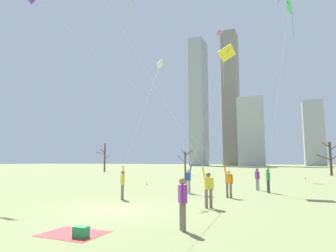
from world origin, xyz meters
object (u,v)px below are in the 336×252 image
(distant_kite_drifting_right_orange, at_px, (133,29))
(distant_kite_high_overhead_red, at_px, (282,22))
(kite_flyer_foreground_right_blue, at_px, (185,147))
(bare_tree_center, at_px, (185,161))
(bare_tree_right_of_center, at_px, (105,157))
(bystander_strolling_midfield, at_px, (257,178))
(bystander_far_off_by_trees, at_px, (183,201))
(kite_flyer_far_back_white, at_px, (129,161))
(kite_flyer_midfield_right_purple, at_px, (178,134))
(kite_flyer_midfield_left_green, at_px, (271,157))
(picnic_spot, at_px, (78,233))
(distant_kite_drifting_left_pink, at_px, (217,45))
(bare_tree_rightmost, at_px, (330,157))
(kite_flyer_midfield_center_yellow, at_px, (201,139))

(distant_kite_drifting_right_orange, height_order, distant_kite_high_overhead_red, distant_kite_high_overhead_red)
(kite_flyer_foreground_right_blue, xyz_separation_m, bare_tree_center, (-11.32, 33.46, -0.64))
(bare_tree_center, height_order, bare_tree_right_of_center, bare_tree_right_of_center)
(bystander_strolling_midfield, height_order, bystander_far_off_by_trees, same)
(kite_flyer_far_back_white, distance_m, distant_kite_drifting_right_orange, 13.05)
(bystander_strolling_midfield, distance_m, distant_kite_high_overhead_red, 29.13)
(kite_flyer_far_back_white, height_order, bystander_far_off_by_trees, kite_flyer_far_back_white)
(kite_flyer_midfield_right_purple, bearing_deg, kite_flyer_midfield_left_green, 33.86)
(picnic_spot, relative_size, bare_tree_right_of_center, 0.31)
(bystander_far_off_by_trees, height_order, bare_tree_center, bare_tree_center)
(kite_flyer_foreground_right_blue, height_order, kite_flyer_midfield_right_purple, kite_flyer_foreground_right_blue)
(distant_kite_high_overhead_red, xyz_separation_m, bare_tree_right_of_center, (-35.28, 8.50, -18.98))
(distant_kite_drifting_left_pink, bearing_deg, distant_kite_drifting_right_orange, -97.54)
(kite_flyer_midfield_left_green, relative_size, bystander_far_off_by_trees, 7.12)
(kite_flyer_foreground_right_blue, height_order, distant_kite_high_overhead_red, distant_kite_high_overhead_red)
(bystander_strolling_midfield, bearing_deg, kite_flyer_far_back_white, -132.64)
(distant_kite_high_overhead_red, bearing_deg, kite_flyer_far_back_white, -108.37)
(bystander_far_off_by_trees, bearing_deg, bare_tree_rightmost, 77.46)
(kite_flyer_midfield_right_purple, xyz_separation_m, distant_kite_drifting_left_pink, (-2.77, 25.05, 15.83))
(kite_flyer_midfield_right_purple, bearing_deg, bystander_strolling_midfield, 54.13)
(bare_tree_center, distance_m, bare_tree_right_of_center, 20.22)
(kite_flyer_far_back_white, bearing_deg, bare_tree_center, 102.48)
(picnic_spot, bearing_deg, bystander_far_off_by_trees, 33.75)
(bystander_far_off_by_trees, relative_size, picnic_spot, 0.89)
(kite_flyer_midfield_center_yellow, height_order, bare_tree_center, kite_flyer_midfield_center_yellow)
(bare_tree_rightmost, bearing_deg, kite_flyer_midfield_left_green, -103.50)
(kite_flyer_far_back_white, bearing_deg, bystander_strolling_midfield, 47.36)
(bystander_strolling_midfield, distance_m, picnic_spot, 16.17)
(kite_flyer_midfield_center_yellow, xyz_separation_m, bystander_far_off_by_trees, (2.61, -11.45, -2.86))
(distant_kite_high_overhead_red, xyz_separation_m, picnic_spot, (-5.90, -35.70, -21.91))
(distant_kite_high_overhead_red, xyz_separation_m, bare_tree_center, (-15.79, 3.19, -19.85))
(picnic_spot, bearing_deg, distant_kite_drifting_right_orange, 113.60)
(kite_flyer_midfield_left_green, distance_m, bare_tree_right_of_center, 45.83)
(kite_flyer_midfield_left_green, distance_m, bare_tree_center, 29.24)
(kite_flyer_midfield_left_green, distance_m, bystander_strolling_midfield, 2.91)
(bare_tree_rightmost, bearing_deg, kite_flyer_foreground_right_blue, -105.37)
(bare_tree_right_of_center, relative_size, bare_tree_rightmost, 1.09)
(kite_flyer_far_back_white, distance_m, picnic_spot, 9.24)
(kite_flyer_midfield_right_purple, relative_size, picnic_spot, 8.34)
(kite_flyer_midfield_center_yellow, distance_m, bare_tree_center, 27.58)
(bare_tree_rightmost, bearing_deg, kite_flyer_far_back_white, -113.31)
(kite_flyer_midfield_center_yellow, distance_m, kite_flyer_far_back_white, 5.91)
(bystander_far_off_by_trees, height_order, bare_tree_right_of_center, bare_tree_right_of_center)
(bare_tree_right_of_center, bearing_deg, bystander_far_off_by_trees, -53.03)
(kite_flyer_midfield_left_green, bearing_deg, kite_flyer_midfield_right_purple, -146.14)
(bare_tree_rightmost, bearing_deg, kite_flyer_midfield_center_yellow, -111.53)
(bare_tree_rightmost, bearing_deg, distant_kite_drifting_right_orange, -121.61)
(kite_flyer_midfield_center_yellow, height_order, bystander_far_off_by_trees, kite_flyer_midfield_center_yellow)
(distant_kite_drifting_right_orange, xyz_separation_m, picnic_spot, (6.13, -14.03, -13.46))
(kite_flyer_midfield_left_green, height_order, distant_kite_high_overhead_red, distant_kite_high_overhead_red)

